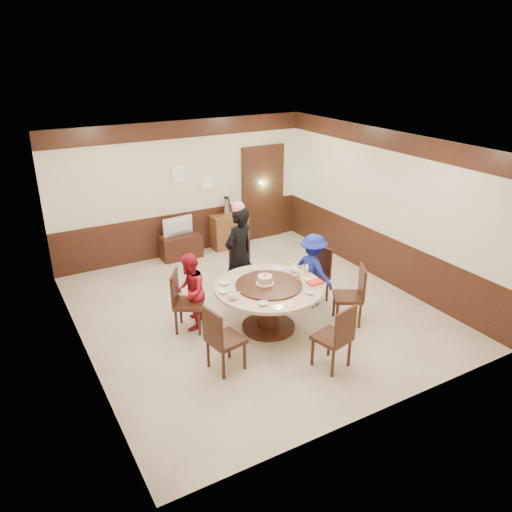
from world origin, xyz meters
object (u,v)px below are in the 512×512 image
person_blue (313,270)px  person_standing (239,255)px  birthday_cake (265,280)px  shrimp_platter (315,283)px  tv_stand (181,246)px  thermos (227,207)px  television (179,227)px  person_red (190,292)px  side_cabinet (229,231)px  banquet_table (269,298)px

person_blue → person_standing: bearing=43.2°
person_standing → birthday_cake: (-0.10, -1.05, -0.01)m
shrimp_platter → birthday_cake: bearing=151.3°
tv_stand → thermos: 1.31m
tv_stand → television: 0.44m
person_standing → television: bearing=-104.3°
birthday_cake → thermos: thermos is taller
birthday_cake → tv_stand: (-0.09, 3.36, -0.60)m
birthday_cake → television: 3.36m
person_standing → person_blue: person_standing is taller
person_red → tv_stand: size_ratio=1.46×
person_red → side_cabinet: (2.08, 2.78, -0.25)m
person_red → television: person_red is taller
television → shrimp_platter: bearing=95.3°
person_red → side_cabinet: size_ratio=1.55×
banquet_table → tv_stand: (-0.13, 3.40, -0.28)m
tv_stand → side_cabinet: 1.18m
person_standing → birthday_cake: 1.05m
banquet_table → shrimp_platter: bearing=-27.2°
person_standing → person_blue: size_ratio=1.34×
tv_stand → person_standing: bearing=-85.3°
person_red → side_cabinet: person_red is taller
shrimp_platter → side_cabinet: bearing=83.8°
shrimp_platter → thermos: bearing=84.6°
tv_stand → television: size_ratio=1.28×
tv_stand → person_blue: bearing=-68.3°
person_red → person_blue: bearing=110.1°
banquet_table → person_standing: size_ratio=0.98×
person_blue → banquet_table: bearing=96.9°
shrimp_platter → tv_stand: (-0.76, 3.72, -0.53)m
person_red → birthday_cake: bearing=86.9°
person_blue → television: person_blue is taller
banquet_table → person_red: 1.23m
birthday_cake → tv_stand: birthday_cake is taller
person_blue → shrimp_platter: person_blue is taller
banquet_table → side_cabinet: banquet_table is taller
person_red → tv_stand: person_red is taller
person_blue → birthday_cake: bearing=94.2°
person_standing → tv_stand: person_standing is taller
birthday_cake → thermos: bearing=73.1°
banquet_table → side_cabinet: bearing=73.2°
shrimp_platter → television: (-0.76, 3.72, -0.09)m
banquet_table → side_cabinet: 3.59m
person_standing → birthday_cake: bearing=65.7°
person_standing → person_red: (-1.09, -0.44, -0.24)m
person_red → television: size_ratio=1.87×
person_red → tv_stand: 2.91m
thermos → tv_stand: bearing=-178.5°
birthday_cake → person_red: bearing=148.5°
person_standing → thermos: person_standing is taller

